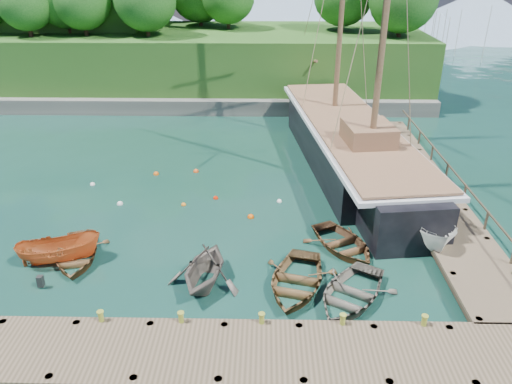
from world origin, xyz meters
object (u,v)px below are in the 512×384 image
rowboat_4 (343,249)px  cabin_boat_white (423,240)px  rowboat_0 (77,260)px  motorboat_orange (62,262)px  schooner (349,147)px  rowboat_3 (349,300)px  rowboat_2 (295,287)px  rowboat_1 (205,284)px

rowboat_4 → cabin_boat_white: cabin_boat_white is taller
rowboat_0 → motorboat_orange: 0.68m
motorboat_orange → schooner: 19.29m
rowboat_0 → cabin_boat_white: (16.72, 2.05, 0.00)m
rowboat_3 → rowboat_4: bearing=118.1°
schooner → motorboat_orange: bearing=-148.8°
rowboat_4 → motorboat_orange: 13.34m
rowboat_3 → rowboat_4: size_ratio=1.08×
rowboat_2 → motorboat_orange: 10.96m
rowboat_1 → motorboat_orange: size_ratio=0.99×
rowboat_0 → rowboat_3: size_ratio=0.91×
rowboat_3 → motorboat_orange: size_ratio=1.17×
rowboat_2 → cabin_boat_white: 7.68m
rowboat_0 → rowboat_3: bearing=-24.3°
motorboat_orange → schooner: (15.05, 12.00, 1.20)m
rowboat_4 → cabin_boat_white: bearing=-15.5°
rowboat_3 → motorboat_orange: 13.27m
rowboat_3 → rowboat_4: rowboat_3 is taller
rowboat_3 → rowboat_4: 3.91m
rowboat_1 → rowboat_0: bearing=175.7°
rowboat_2 → cabin_boat_white: bearing=45.8°
rowboat_1 → motorboat_orange: bearing=178.5°
rowboat_2 → rowboat_3: 2.35m
rowboat_4 → rowboat_0: bearing=158.1°
rowboat_0 → rowboat_4: size_ratio=0.98×
rowboat_2 → schooner: size_ratio=0.16×
rowboat_0 → rowboat_1: (6.23, -1.75, 0.00)m
rowboat_0 → rowboat_2: (10.15, -1.92, 0.00)m
rowboat_2 → rowboat_1: bearing=-167.8°
rowboat_0 → rowboat_3: 12.66m
rowboat_4 → schooner: bearing=53.2°
rowboat_2 → rowboat_3: (2.21, -0.79, 0.00)m
rowboat_0 → motorboat_orange: (-0.66, -0.17, 0.00)m
motorboat_orange → rowboat_2: bearing=-114.8°
rowboat_0 → cabin_boat_white: bearing=-4.9°
cabin_boat_white → schooner: size_ratio=0.18×
rowboat_0 → rowboat_2: bearing=-22.6°
cabin_boat_white → rowboat_0: bearing=-177.2°
rowboat_3 → rowboat_1: bearing=-157.2°
rowboat_0 → schooner: size_ratio=0.14×
rowboat_2 → rowboat_4: rowboat_2 is taller
motorboat_orange → schooner: schooner is taller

